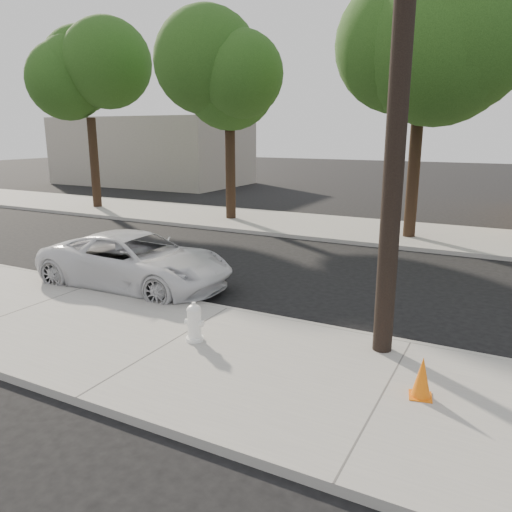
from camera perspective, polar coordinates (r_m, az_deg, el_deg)
name	(u,v)px	position (r m, az deg, el deg)	size (l,w,h in m)	color
ground	(269,288)	(13.04, 1.55, -3.72)	(120.00, 120.00, 0.00)	black
near_sidewalk	(168,347)	(9.59, -10.06, -10.20)	(90.00, 4.40, 0.15)	gray
far_sidewalk	(362,230)	(20.76, 11.99, 2.92)	(90.00, 5.00, 0.15)	gray
curb_near	(228,311)	(11.27, -3.20, -6.24)	(90.00, 0.12, 0.16)	#9E9B93
building_far	(152,151)	(40.26, -11.76, 11.68)	(14.00, 8.00, 5.00)	gray
utility_pole	(399,85)	(8.68, 16.07, 18.27)	(1.40, 0.34, 9.00)	black
tree_a	(88,78)	(27.17, -18.60, 18.76)	(4.65, 4.50, 9.00)	black
tree_b	(231,78)	(22.38, -2.83, 19.62)	(4.34, 4.20, 8.45)	black
tree_c	(429,42)	(19.29, 19.17, 22.08)	(4.96, 4.80, 9.55)	black
police_cruiser	(136,261)	(13.32, -13.55, -0.52)	(2.38, 5.16, 1.43)	silver
fire_hydrant	(194,323)	(9.49, -7.06, -7.64)	(0.38, 0.34, 0.71)	white
traffic_cone	(422,378)	(7.94, 18.44, -13.06)	(0.39, 0.39, 0.64)	orange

